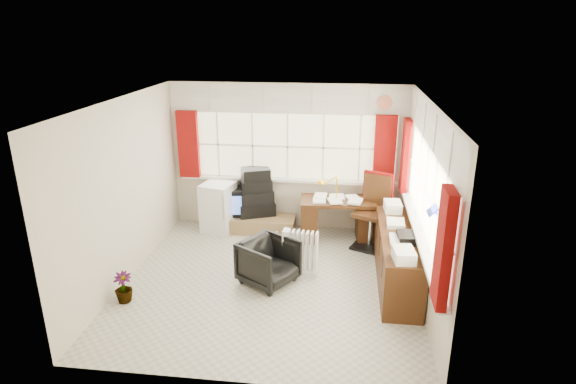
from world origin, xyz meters
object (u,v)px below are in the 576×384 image
desk (337,217)px  tv_bench (255,224)px  crt_tv (244,200)px  radiator (302,257)px  credenza (397,257)px  task_chair (375,208)px  desk_lamp (337,183)px  office_chair (268,262)px  mini_fridge (219,207)px

desk → tv_bench: bearing=173.5°
desk → crt_tv: size_ratio=2.05×
radiator → credenza: bearing=-3.0°
desk → task_chair: 0.65m
crt_tv → credenza: bearing=-33.9°
desk_lamp → task_chair: size_ratio=0.34×
office_chair → radiator: bearing=-25.8°
task_chair → radiator: 1.58m
desk → crt_tv: (-1.63, 0.31, 0.10)m
mini_fridge → crt_tv: bearing=29.6°
tv_bench → mini_fridge: (-0.61, -0.08, 0.30)m
office_chair → tv_bench: 1.81m
crt_tv → office_chair: bearing=-68.7°
desk → desk_lamp: desk_lamp is taller
office_chair → credenza: size_ratio=0.34×
desk → desk_lamp: size_ratio=3.03×
radiator → crt_tv: (-1.17, 1.60, 0.22)m
task_chair → mini_fridge: bearing=174.7°
credenza → crt_tv: credenza is taller
radiator → crt_tv: size_ratio=1.11×
desk → desk_lamp: 0.59m
task_chair → tv_bench: (-2.01, 0.32, -0.51)m
task_chair → desk: bearing=164.8°
office_chair → crt_tv: (-0.73, 1.88, 0.18)m
radiator → crt_tv: bearing=126.2°
desk → crt_tv: 1.67m
radiator → credenza: size_ratio=0.34×
credenza → crt_tv: bearing=146.1°
credenza → mini_fridge: bearing=153.4°
credenza → desk: bearing=122.1°
tv_bench → office_chair: bearing=-73.0°
office_chair → mini_fridge: 2.01m
radiator → crt_tv: 2.00m
tv_bench → crt_tv: bearing=143.4°
desk_lamp → mini_fridge: desk_lamp is taller
office_chair → crt_tv: size_ratio=1.13×
office_chair → radiator: size_ratio=1.02×
office_chair → task_chair: bearing=-14.2°
task_chair → mini_fridge: (-2.62, 0.24, -0.21)m
radiator → desk_lamp: bearing=71.2°
credenza → radiator: bearing=177.0°
desk_lamp → radiator: size_ratio=0.61×
radiator → mini_fridge: mini_fridge is taller
task_chair → mini_fridge: task_chair is taller
office_chair → tv_bench: size_ratio=0.49×
desk_lamp → office_chair: (-0.87, -1.53, -0.67)m
desk_lamp → office_chair: bearing=-119.6°
credenza → task_chair: bearing=102.6°
tv_bench → crt_tv: size_ratio=2.31×
tv_bench → mini_fridge: 0.68m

